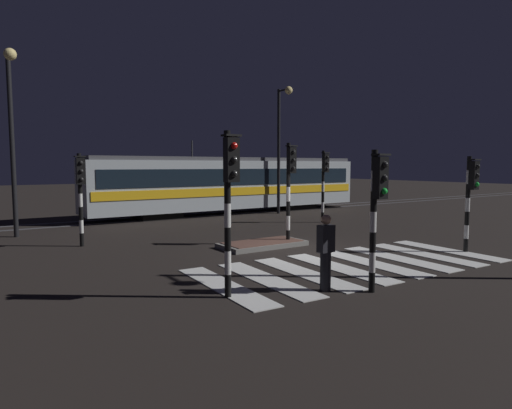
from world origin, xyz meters
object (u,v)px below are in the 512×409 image
(traffic_light_kerb_mid_left, at_px, (377,199))
(traffic_light_corner_far_right, at_px, (324,175))
(traffic_light_corner_far_left, at_px, (81,185))
(traffic_light_corner_near_left, at_px, (230,189))
(traffic_light_median_centre, at_px, (290,178))
(street_lamp_trackside_right, at_px, (281,135))
(tram, at_px, (232,183))
(pedestrian_waiting_at_kerb, at_px, (326,252))
(street_lamp_trackside_left, at_px, (12,121))
(traffic_light_corner_near_right, at_px, (471,189))

(traffic_light_kerb_mid_left, xyz_separation_m, traffic_light_corner_far_right, (7.19, 9.49, 0.25))
(traffic_light_corner_far_left, height_order, traffic_light_corner_far_right, traffic_light_corner_far_right)
(traffic_light_kerb_mid_left, distance_m, traffic_light_corner_near_left, 3.18)
(traffic_light_corner_near_left, bearing_deg, traffic_light_kerb_mid_left, -26.55)
(traffic_light_median_centre, distance_m, street_lamp_trackside_right, 10.18)
(tram, distance_m, pedestrian_waiting_at_kerb, 16.37)
(traffic_light_kerb_mid_left, distance_m, street_lamp_trackside_right, 16.06)
(traffic_light_corner_far_left, xyz_separation_m, traffic_light_corner_near_left, (1.23, -7.93, 0.20))
(traffic_light_corner_near_left, height_order, street_lamp_trackside_left, street_lamp_trackside_left)
(traffic_light_corner_near_right, height_order, street_lamp_trackside_right, street_lamp_trackside_right)
(street_lamp_trackside_right, xyz_separation_m, pedestrian_waiting_at_kerb, (-8.61, -13.08, -3.66))
(street_lamp_trackside_left, relative_size, pedestrian_waiting_at_kerb, 4.10)
(traffic_light_corner_near_left, bearing_deg, traffic_light_corner_far_right, 38.86)
(traffic_light_corner_far_left, xyz_separation_m, tram, (9.75, 6.39, -0.36))
(pedestrian_waiting_at_kerb, bearing_deg, traffic_light_corner_far_right, 47.70)
(traffic_light_corner_near_right, bearing_deg, street_lamp_trackside_right, 81.60)
(traffic_light_corner_far_left, bearing_deg, traffic_light_corner_near_left, -81.15)
(street_lamp_trackside_left, xyz_separation_m, pedestrian_waiting_at_kerb, (4.96, -11.97, -3.58))
(traffic_light_corner_near_right, bearing_deg, pedestrian_waiting_at_kerb, -174.42)
(street_lamp_trackside_right, xyz_separation_m, tram, (-2.14, 1.92, -2.78))
(street_lamp_trackside_left, height_order, pedestrian_waiting_at_kerb, street_lamp_trackside_left)
(traffic_light_corner_far_left, xyz_separation_m, street_lamp_trackside_left, (-1.68, 3.35, 2.35))
(traffic_light_median_centre, bearing_deg, tram, 70.33)
(traffic_light_kerb_mid_left, relative_size, pedestrian_waiting_at_kerb, 1.83)
(traffic_light_corner_far_left, relative_size, tram, 0.19)
(tram, bearing_deg, traffic_light_corner_near_right, -88.77)
(traffic_light_kerb_mid_left, bearing_deg, street_lamp_trackside_left, 114.38)
(traffic_light_corner_far_right, height_order, traffic_light_corner_near_right, traffic_light_corner_far_right)
(traffic_light_corner_far_left, distance_m, traffic_light_corner_near_right, 12.82)
(pedestrian_waiting_at_kerb, bearing_deg, traffic_light_corner_near_right, 5.58)
(traffic_light_corner_far_left, bearing_deg, street_lamp_trackside_right, 20.57)
(traffic_light_median_centre, xyz_separation_m, street_lamp_trackside_right, (5.73, 8.12, 2.18))
(traffic_light_corner_near_right, distance_m, street_lamp_trackside_right, 12.80)
(traffic_light_median_centre, bearing_deg, traffic_light_corner_far_right, 36.74)
(traffic_light_corner_far_right, bearing_deg, traffic_light_corner_near_left, -141.14)
(street_lamp_trackside_left, relative_size, tram, 0.41)
(traffic_light_corner_near_left, relative_size, traffic_light_median_centre, 0.98)
(traffic_light_kerb_mid_left, distance_m, traffic_light_corner_near_right, 6.14)
(traffic_light_kerb_mid_left, bearing_deg, tram, 70.17)
(traffic_light_corner_near_left, bearing_deg, street_lamp_trackside_left, 104.50)
(traffic_light_corner_far_left, height_order, pedestrian_waiting_at_kerb, traffic_light_corner_far_left)
(traffic_light_median_centre, bearing_deg, street_lamp_trackside_left, 138.19)
(street_lamp_trackside_right, bearing_deg, pedestrian_waiting_at_kerb, -123.35)
(traffic_light_corner_far_right, distance_m, traffic_light_corner_near_right, 8.20)
(traffic_light_median_centre, distance_m, street_lamp_trackside_left, 10.73)
(traffic_light_corner_far_left, relative_size, traffic_light_corner_near_right, 1.04)
(street_lamp_trackside_right, bearing_deg, traffic_light_median_centre, -125.22)
(traffic_light_corner_far_left, relative_size, traffic_light_corner_far_right, 0.91)
(traffic_light_corner_far_right, relative_size, traffic_light_corner_near_right, 1.14)
(traffic_light_kerb_mid_left, height_order, pedestrian_waiting_at_kerb, traffic_light_kerb_mid_left)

